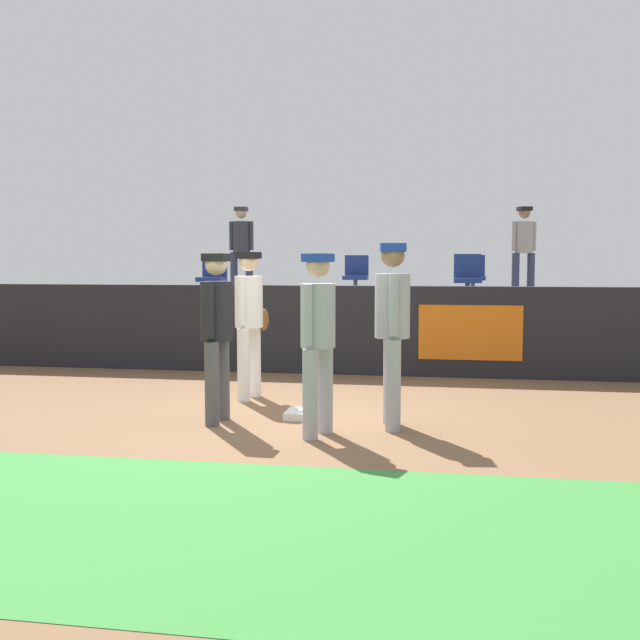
{
  "coord_description": "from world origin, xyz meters",
  "views": [
    {
      "loc": [
        1.71,
        -7.57,
        1.7
      ],
      "look_at": [
        0.21,
        1.16,
        1.0
      ],
      "focal_mm": 40.89,
      "sensor_mm": 36.0,
      "label": 1
    }
  ],
  "objects": [
    {
      "name": "seat_back_right",
      "position": [
        2.24,
        6.63,
        1.48
      ],
      "size": [
        0.45,
        0.44,
        0.84
      ],
      "color": "#4C4C51",
      "rests_on": "bleacher_platform"
    },
    {
      "name": "bleacher_platform",
      "position": [
        0.0,
        5.96,
        0.5
      ],
      "size": [
        18.0,
        4.8,
        1.0
      ],
      "primitive_type": "cube",
      "color": "#59595E",
      "rests_on": "ground_plane"
    },
    {
      "name": "seat_back_center",
      "position": [
        -0.01,
        6.63,
        1.48
      ],
      "size": [
        0.47,
        0.44,
        0.84
      ],
      "color": "#4C4C51",
      "rests_on": "bleacher_platform"
    },
    {
      "name": "seat_front_right",
      "position": [
        2.08,
        4.83,
        1.47
      ],
      "size": [
        0.45,
        0.44,
        0.84
      ],
      "color": "#4C4C51",
      "rests_on": "bleacher_platform"
    },
    {
      "name": "spectator_hooded",
      "position": [
        3.24,
        7.38,
        2.04
      ],
      "size": [
        0.48,
        0.43,
        1.79
      ],
      "rotation": [
        0.0,
        0.0,
        3.45
      ],
      "color": "#33384C",
      "rests_on": "bleacher_platform"
    },
    {
      "name": "field_wall",
      "position": [
        0.01,
        3.39,
        0.67
      ],
      "size": [
        18.0,
        0.26,
        1.35
      ],
      "color": "black",
      "rests_on": "ground_plane"
    },
    {
      "name": "player_umpire",
      "position": [
        -0.65,
        -0.23,
        1.04
      ],
      "size": [
        0.36,
        0.5,
        1.79
      ],
      "rotation": [
        0.0,
        0.0,
        -1.62
      ],
      "color": "#4C4C51",
      "rests_on": "ground_plane"
    },
    {
      "name": "ground_plane",
      "position": [
        0.0,
        0.0,
        0.0
      ],
      "size": [
        60.0,
        60.0,
        0.0
      ],
      "primitive_type": "plane",
      "color": "brown"
    },
    {
      "name": "first_base",
      "position": [
        0.21,
        0.16,
        0.04
      ],
      "size": [
        0.4,
        0.4,
        0.08
      ],
      "primitive_type": "cube",
      "color": "white",
      "rests_on": "ground_plane"
    },
    {
      "name": "player_coach_visitor",
      "position": [
        1.19,
        -0.14,
        1.1
      ],
      "size": [
        0.41,
        0.53,
        1.9
      ],
      "rotation": [
        0.0,
        0.0,
        -1.43
      ],
      "color": "#9EA3AD",
      "rests_on": "ground_plane"
    },
    {
      "name": "spectator_capped",
      "position": [
        -2.52,
        7.29,
        2.08
      ],
      "size": [
        0.52,
        0.36,
        1.85
      ],
      "rotation": [
        0.0,
        0.0,
        3.16
      ],
      "color": "#33384C",
      "rests_on": "bleacher_platform"
    },
    {
      "name": "seat_front_left",
      "position": [
        -2.35,
        4.83,
        1.47
      ],
      "size": [
        0.45,
        0.44,
        0.84
      ],
      "color": "#4C4C51",
      "rests_on": "bleacher_platform"
    },
    {
      "name": "player_runner_visitor",
      "position": [
        0.5,
        -0.64,
        1.04
      ],
      "size": [
        0.43,
        0.48,
        1.79
      ],
      "rotation": [
        0.0,
        0.0,
        -1.88
      ],
      "color": "#9EA3AD",
      "rests_on": "ground_plane"
    },
    {
      "name": "grass_foreground_strip",
      "position": [
        0.0,
        -3.13,
        0.0
      ],
      "size": [
        18.0,
        2.8,
        0.01
      ],
      "primitive_type": "cube",
      "color": "#388438",
      "rests_on": "ground_plane"
    },
    {
      "name": "player_fielder_home",
      "position": [
        -0.67,
        1.16,
        1.06
      ],
      "size": [
        0.42,
        0.55,
        1.83
      ],
      "rotation": [
        0.0,
        0.0,
        -1.75
      ],
      "color": "white",
      "rests_on": "ground_plane"
    }
  ]
}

